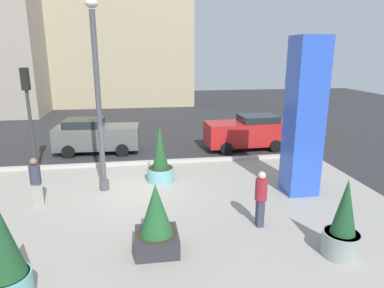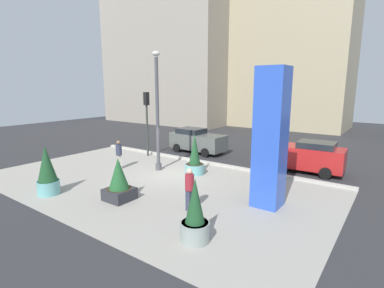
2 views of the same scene
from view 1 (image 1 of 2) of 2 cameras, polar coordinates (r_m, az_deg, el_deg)
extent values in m
plane|color=#2D2D30|center=(17.24, -9.17, -2.48)|extent=(60.00, 60.00, 0.00)
cube|color=#9E998E|center=(11.66, -9.24, -11.35)|extent=(18.00, 10.00, 0.02)
cube|color=#B7B2A8|center=(16.38, -9.19, -3.14)|extent=(18.00, 0.24, 0.16)
cylinder|color=#4C4C51|center=(13.70, -14.35, -6.58)|extent=(0.36, 0.36, 0.40)
cylinder|color=#4C4C51|center=(12.92, -15.23, 6.16)|extent=(0.20, 0.20, 6.53)
ellipsoid|color=silver|center=(12.87, -16.36, 21.47)|extent=(0.44, 0.44, 0.28)
cube|color=blue|center=(12.99, 18.12, 4.12)|extent=(1.13, 1.13, 5.69)
cylinder|color=gray|center=(10.05, 23.48, -14.99)|extent=(0.95, 0.95, 0.65)
cylinder|color=#382819|center=(9.90, 23.67, -13.45)|extent=(0.88, 0.88, 0.04)
cone|color=#1E4C28|center=(9.58, 24.15, -9.46)|extent=(0.63, 0.63, 1.47)
cube|color=#2D2D33|center=(9.53, -5.86, -15.86)|extent=(1.14, 1.14, 0.52)
cylinder|color=#382819|center=(9.41, -5.90, -14.60)|extent=(1.08, 1.08, 0.04)
cone|color=#235B2D|center=(9.08, -6.03, -10.72)|extent=(0.89, 0.89, 1.38)
cylinder|color=#6BB2B2|center=(8.78, -28.16, -20.29)|extent=(0.99, 0.99, 0.65)
cylinder|color=#382819|center=(8.61, -28.43, -18.61)|extent=(0.91, 0.91, 0.04)
cone|color=#1E4C28|center=(8.20, -29.18, -13.64)|extent=(0.85, 0.85, 1.65)
cylinder|color=#6BB2B2|center=(14.19, -5.22, -5.02)|extent=(1.11, 1.11, 0.57)
cylinder|color=#382819|center=(14.10, -5.25, -4.01)|extent=(1.02, 1.02, 0.04)
cone|color=#1E4C28|center=(13.84, -5.33, -0.54)|extent=(0.65, 0.65, 1.73)
cylinder|color=#333833|center=(16.01, -25.05, 1.62)|extent=(0.14, 0.14, 3.63)
cube|color=black|center=(15.69, -25.97, 9.68)|extent=(0.28, 0.32, 0.90)
sphere|color=green|center=(15.84, -25.91, 10.71)|extent=(0.18, 0.18, 0.18)
cube|color=#565B56|center=(18.62, -15.40, 1.16)|extent=(4.35, 1.97, 1.13)
cube|color=#1E2328|center=(18.58, -17.51, 3.37)|extent=(2.00, 1.64, 0.38)
cylinder|color=black|center=(19.42, -11.04, 0.41)|extent=(0.65, 0.25, 0.64)
cylinder|color=black|center=(17.73, -11.51, -1.03)|extent=(0.65, 0.25, 0.64)
cylinder|color=black|center=(19.84, -18.67, 0.20)|extent=(0.65, 0.25, 0.64)
cylinder|color=black|center=(18.19, -19.84, -1.22)|extent=(0.65, 0.25, 0.64)
cube|color=red|center=(18.81, 8.95, 1.80)|extent=(4.43, 1.96, 1.22)
cube|color=#1E2328|center=(18.88, 10.92, 4.19)|extent=(2.03, 1.64, 0.35)
cylinder|color=black|center=(17.72, 5.75, -0.80)|extent=(0.65, 0.25, 0.64)
cylinder|color=black|center=(19.35, 4.24, 0.60)|extent=(0.65, 0.25, 0.64)
cylinder|color=black|center=(18.67, 13.70, -0.33)|extent=(0.65, 0.25, 0.64)
cylinder|color=black|center=(20.22, 11.63, 0.97)|extent=(0.65, 0.25, 0.64)
cube|color=#B2AD9E|center=(12.93, -24.26, -7.73)|extent=(0.32, 0.34, 0.86)
cylinder|color=#33384C|center=(12.67, -24.63, -4.56)|extent=(0.50, 0.50, 0.65)
sphere|color=#8C664C|center=(12.54, -24.85, -2.66)|extent=(0.23, 0.23, 0.23)
cube|color=#33384C|center=(10.80, 11.20, -11.13)|extent=(0.21, 0.29, 0.87)
cylinder|color=maroon|center=(10.49, 11.41, -7.41)|extent=(0.37, 0.37, 0.65)
sphere|color=beige|center=(10.33, 11.54, -5.14)|extent=(0.23, 0.23, 0.23)
camera|label=2|loc=(10.01, 80.57, 1.13)|focal=27.40mm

